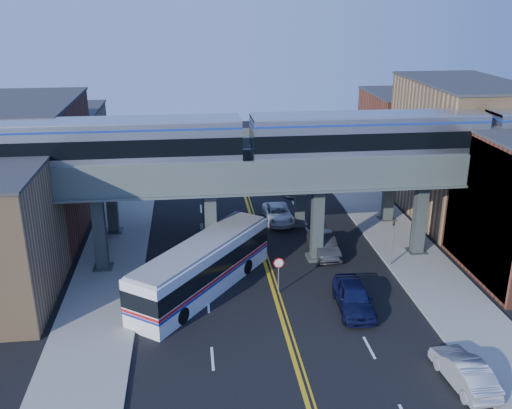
% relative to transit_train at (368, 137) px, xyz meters
% --- Properties ---
extents(ground, '(120.00, 120.00, 0.00)m').
position_rel_transit_train_xyz_m(ground, '(-7.46, -8.00, -9.46)').
color(ground, black).
rests_on(ground, ground).
extents(sidewalk_west, '(5.00, 70.00, 0.16)m').
position_rel_transit_train_xyz_m(sidewalk_west, '(-18.96, 2.00, -9.38)').
color(sidewalk_west, gray).
rests_on(sidewalk_west, ground).
extents(sidewalk_east, '(5.00, 70.00, 0.16)m').
position_rel_transit_train_xyz_m(sidewalk_east, '(4.04, 2.00, -9.38)').
color(sidewalk_east, gray).
rests_on(sidewalk_east, ground).
extents(building_west_b, '(8.00, 14.00, 11.00)m').
position_rel_transit_train_xyz_m(building_west_b, '(-25.96, 8.00, -3.96)').
color(building_west_b, brown).
rests_on(building_west_b, ground).
extents(building_west_c, '(8.00, 10.00, 8.00)m').
position_rel_transit_train_xyz_m(building_west_c, '(-25.96, 21.00, -5.46)').
color(building_west_c, '#A37E54').
rests_on(building_west_c, ground).
extents(building_east_b, '(8.00, 14.00, 12.00)m').
position_rel_transit_train_xyz_m(building_east_b, '(11.04, 8.00, -3.46)').
color(building_east_b, '#A37E54').
rests_on(building_east_b, ground).
extents(building_east_c, '(8.00, 10.00, 9.00)m').
position_rel_transit_train_xyz_m(building_east_c, '(11.04, 21.00, -4.96)').
color(building_east_c, brown).
rests_on(building_east_c, ground).
extents(mural_panel, '(0.10, 9.50, 9.50)m').
position_rel_transit_train_xyz_m(mural_panel, '(7.09, -4.00, -4.71)').
color(mural_panel, teal).
rests_on(mural_panel, ground).
extents(elevated_viaduct_near, '(52.00, 3.60, 7.40)m').
position_rel_transit_train_xyz_m(elevated_viaduct_near, '(-7.46, 0.00, -2.99)').
color(elevated_viaduct_near, '#3C4642').
rests_on(elevated_viaduct_near, ground).
extents(elevated_viaduct_far, '(52.00, 3.60, 7.40)m').
position_rel_transit_train_xyz_m(elevated_viaduct_far, '(-7.46, 7.00, -2.99)').
color(elevated_viaduct_far, '#3C4642').
rests_on(elevated_viaduct_far, ground).
extents(transit_train, '(52.05, 3.27, 3.82)m').
position_rel_transit_train_xyz_m(transit_train, '(0.00, 0.00, 0.00)').
color(transit_train, black).
rests_on(transit_train, elevated_viaduct_near).
extents(stop_sign, '(0.76, 0.09, 2.63)m').
position_rel_transit_train_xyz_m(stop_sign, '(-7.16, -5.00, -7.70)').
color(stop_sign, slate).
rests_on(stop_sign, ground).
extents(traffic_signal, '(0.15, 0.18, 4.10)m').
position_rel_transit_train_xyz_m(traffic_signal, '(1.74, -2.00, -7.16)').
color(traffic_signal, slate).
rests_on(traffic_signal, ground).
extents(transit_bus, '(10.05, 12.17, 3.35)m').
position_rel_transit_train_xyz_m(transit_bus, '(-12.21, -4.01, -7.74)').
color(transit_bus, white).
rests_on(transit_bus, ground).
extents(car_lane_a, '(2.46, 5.41, 1.80)m').
position_rel_transit_train_xyz_m(car_lane_a, '(-2.72, -7.72, -8.56)').
color(car_lane_a, '#0F1237').
rests_on(car_lane_a, ground).
extents(car_lane_b, '(1.78, 4.84, 1.59)m').
position_rel_transit_train_xyz_m(car_lane_b, '(-2.71, 0.73, -8.67)').
color(car_lane_b, '#272729').
rests_on(car_lane_b, ground).
extents(car_lane_c, '(2.47, 5.13, 1.41)m').
position_rel_transit_train_xyz_m(car_lane_c, '(-5.17, 8.07, -8.76)').
color(car_lane_c, white).
rests_on(car_lane_c, ground).
extents(car_lane_d, '(2.42, 5.61, 1.61)m').
position_rel_transit_train_xyz_m(car_lane_d, '(-2.46, 16.34, -8.66)').
color(car_lane_d, '#B8B9BE').
rests_on(car_lane_d, ground).
extents(car_parked_curb, '(2.01, 4.82, 1.55)m').
position_rel_transit_train_xyz_m(car_parked_curb, '(0.88, -15.71, -8.69)').
color(car_parked_curb, '#AAAAAF').
rests_on(car_parked_curb, ground).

